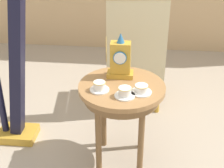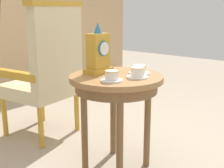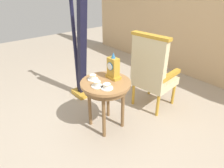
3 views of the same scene
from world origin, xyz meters
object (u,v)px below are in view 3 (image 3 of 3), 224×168
(mantel_clock, at_px, (113,68))
(harp, at_px, (80,56))
(side_table, at_px, (106,88))
(armchair, at_px, (152,71))
(teacup_center, at_px, (107,86))
(teacup_right, at_px, (97,84))
(teacup_left, at_px, (93,77))

(mantel_clock, xyz_separation_m, harp, (-0.84, 0.04, -0.08))
(side_table, distance_m, mantel_clock, 0.26)
(side_table, relative_size, harp, 0.37)
(mantel_clock, xyz_separation_m, armchair, (0.08, 0.65, -0.20))
(teacup_center, relative_size, harp, 0.08)
(teacup_center, distance_m, harp, 1.04)
(teacup_right, distance_m, mantel_clock, 0.31)
(teacup_right, relative_size, harp, 0.08)
(teacup_left, bearing_deg, teacup_right, -19.61)
(teacup_left, height_order, teacup_right, teacup_right)
(armchair, distance_m, harp, 1.12)
(teacup_left, bearing_deg, side_table, 29.66)
(teacup_center, bearing_deg, side_table, 147.47)
(teacup_left, distance_m, armchair, 0.90)
(side_table, bearing_deg, harp, 168.55)
(side_table, relative_size, teacup_left, 4.90)
(teacup_right, xyz_separation_m, harp, (-0.90, 0.32, 0.02))
(mantel_clock, relative_size, armchair, 0.29)
(teacup_left, height_order, mantel_clock, mantel_clock)
(mantel_clock, distance_m, armchair, 0.69)
(side_table, height_order, armchair, armchair)
(teacup_right, distance_m, teacup_center, 0.12)
(mantel_clock, bearing_deg, teacup_right, -79.38)
(teacup_left, distance_m, teacup_center, 0.28)
(teacup_left, xyz_separation_m, armchair, (0.21, 0.87, -0.10))
(teacup_left, relative_size, teacup_center, 0.94)
(mantel_clock, bearing_deg, harp, 177.34)
(armchair, height_order, harp, harp)
(teacup_right, bearing_deg, mantel_clock, 100.62)
(teacup_center, distance_m, mantel_clock, 0.30)
(teacup_left, height_order, teacup_center, teacup_left)
(side_table, bearing_deg, mantel_clock, 99.54)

